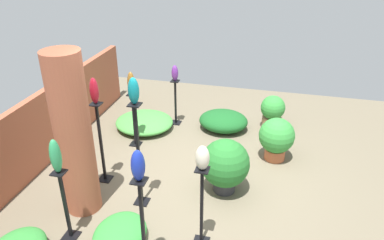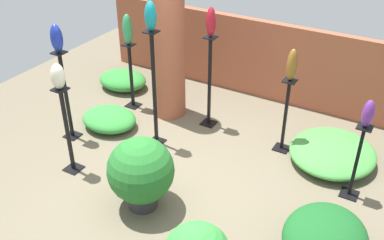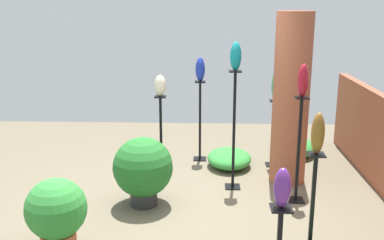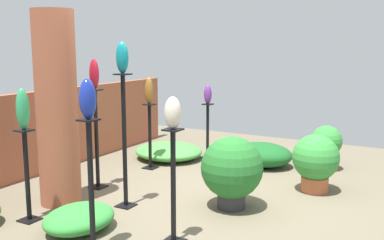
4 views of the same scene
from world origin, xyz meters
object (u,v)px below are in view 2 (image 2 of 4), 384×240
at_px(pedestal_violet, 356,165).
at_px(art_vase_cobalt, 57,38).
at_px(pedestal_bronze, 285,119).
at_px(art_vase_ivory, 58,76).
at_px(art_vase_jade, 127,29).
at_px(art_vase_teal, 151,16).
at_px(potted_plant_back_center, 141,172).
at_px(pedestal_ruby, 209,86).
at_px(brick_pillar, 167,40).
at_px(art_vase_bronze, 292,65).
at_px(art_vase_violet, 368,114).
at_px(pedestal_cobalt, 67,100).
at_px(art_vase_ruby, 211,22).
at_px(pedestal_teal, 154,94).
at_px(pedestal_jade, 131,79).
at_px(pedestal_ivory, 68,134).

xyz_separation_m(pedestal_violet, art_vase_cobalt, (-3.61, -0.68, 1.01)).
relative_size(pedestal_bronze, art_vase_ivory, 3.33).
xyz_separation_m(art_vase_jade, art_vase_cobalt, (-0.22, -1.11, 0.20)).
xyz_separation_m(art_vase_teal, art_vase_ivory, (-0.56, -1.01, -0.48)).
bearing_deg(potted_plant_back_center, pedestal_ruby, 95.56).
height_order(brick_pillar, art_vase_bronze, brick_pillar).
height_order(art_vase_teal, art_vase_bronze, art_vase_teal).
bearing_deg(potted_plant_back_center, art_vase_violet, 34.32).
bearing_deg(pedestal_bronze, art_vase_bronze, 0.00).
distance_m(pedestal_cobalt, pedestal_ruby, 1.92).
height_order(pedestal_bronze, art_vase_ruby, art_vase_ruby).
bearing_deg(art_vase_ivory, pedestal_teal, 61.11).
xyz_separation_m(brick_pillar, art_vase_violet, (2.81, -0.55, -0.07)).
bearing_deg(pedestal_ruby, pedestal_teal, -116.67).
distance_m(art_vase_ivory, art_vase_cobalt, 0.78).
height_order(brick_pillar, pedestal_violet, brick_pillar).
relative_size(art_vase_violet, art_vase_jade, 0.71).
xyz_separation_m(pedestal_ruby, art_vase_jade, (-1.26, -0.12, 0.62)).
bearing_deg(pedestal_ruby, pedestal_jade, -174.51).
distance_m(pedestal_cobalt, art_vase_ivory, 1.04).
xyz_separation_m(art_vase_violet, art_vase_ruby, (-2.14, 0.55, 0.44)).
bearing_deg(art_vase_jade, pedestal_violet, -7.22).
xyz_separation_m(pedestal_jade, art_vase_violet, (3.39, -0.43, 0.63)).
height_order(pedestal_ruby, art_vase_bronze, art_vase_bronze).
bearing_deg(pedestal_bronze, pedestal_teal, -155.27).
distance_m(pedestal_ivory, pedestal_bronze, 2.70).
distance_m(pedestal_teal, pedestal_ruby, 0.87).
relative_size(brick_pillar, art_vase_jade, 5.21).
bearing_deg(pedestal_bronze, pedestal_violet, -25.73).
bearing_deg(brick_pillar, pedestal_jade, -168.64).
bearing_deg(art_vase_teal, pedestal_jade, 143.39).
bearing_deg(pedestal_ivory, brick_pillar, 81.17).
bearing_deg(pedestal_jade, pedestal_ruby, 5.49).
height_order(art_vase_ivory, art_vase_cobalt, art_vase_cobalt).
height_order(pedestal_cobalt, art_vase_ivory, art_vase_ivory).
bearing_deg(pedestal_ruby, art_vase_jade, -174.51).
xyz_separation_m(brick_pillar, art_vase_jade, (-0.59, -0.12, 0.08)).
relative_size(pedestal_jade, pedestal_cobalt, 0.81).
bearing_deg(potted_plant_back_center, art_vase_ruby, 95.56).
distance_m(pedestal_ruby, art_vase_bronze, 1.29).
bearing_deg(pedestal_teal, art_vase_jade, 143.39).
relative_size(pedestal_ivory, art_vase_jade, 2.55).
xyz_separation_m(art_vase_violet, art_vase_bronze, (-1.00, 0.48, 0.13)).
height_order(brick_pillar, art_vase_ivory, brick_pillar).
bearing_deg(pedestal_jade, pedestal_cobalt, -101.16).
bearing_deg(pedestal_ivory, art_vase_cobalt, 133.84).
bearing_deg(pedestal_ivory, pedestal_violet, 21.79).
distance_m(pedestal_teal, pedestal_violet, 2.55).
height_order(pedestal_teal, art_vase_jade, pedestal_teal).
distance_m(pedestal_ivory, pedestal_ruby, 2.02).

